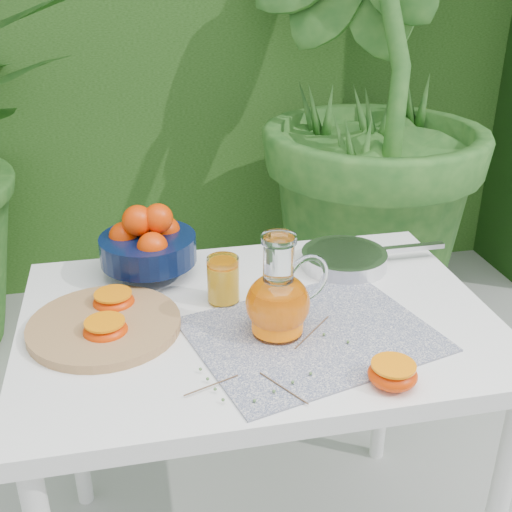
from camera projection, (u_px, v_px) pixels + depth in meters
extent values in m
imported|color=#20551D|center=(360.00, 89.00, 2.42)|extent=(2.51, 2.51, 1.95)
cube|color=white|center=(258.00, 323.00, 1.38)|extent=(1.00, 0.70, 0.04)
cylinder|color=white|center=(71.00, 402.00, 1.72)|extent=(0.04, 0.04, 0.71)
cylinder|color=white|center=(386.00, 362.00, 1.89)|extent=(0.04, 0.04, 0.71)
cube|color=#0C1844|center=(312.00, 334.00, 1.30)|extent=(0.54, 0.47, 0.00)
cylinder|color=#A8824C|center=(104.00, 325.00, 1.31)|extent=(0.40, 0.40, 0.02)
cylinder|color=black|center=(150.00, 267.00, 1.53)|extent=(0.09, 0.09, 0.04)
cylinder|color=black|center=(148.00, 249.00, 1.51)|extent=(0.26, 0.26, 0.06)
sphere|color=#EF2D02|center=(124.00, 237.00, 1.51)|extent=(0.08, 0.08, 0.07)
sphere|color=#EF2D02|center=(165.00, 231.00, 1.54)|extent=(0.08, 0.08, 0.07)
sphere|color=#EF2D02|center=(153.00, 247.00, 1.45)|extent=(0.08, 0.08, 0.07)
sphere|color=#EF2D02|center=(142.00, 229.00, 1.55)|extent=(0.08, 0.08, 0.07)
sphere|color=#EF2D02|center=(138.00, 221.00, 1.48)|extent=(0.08, 0.08, 0.07)
sphere|color=#EF2D02|center=(158.00, 218.00, 1.48)|extent=(0.08, 0.08, 0.07)
cylinder|color=white|center=(277.00, 330.00, 1.30)|extent=(0.13, 0.13, 0.01)
ellipsoid|color=white|center=(278.00, 303.00, 1.27)|extent=(0.16, 0.16, 0.12)
cylinder|color=white|center=(279.00, 260.00, 1.23)|extent=(0.08, 0.08, 0.08)
cylinder|color=white|center=(279.00, 239.00, 1.21)|extent=(0.09, 0.09, 0.01)
torus|color=white|center=(307.00, 278.00, 1.29)|extent=(0.10, 0.04, 0.10)
cylinder|color=orange|center=(278.00, 309.00, 1.28)|extent=(0.13, 0.13, 0.09)
cylinder|color=white|center=(223.00, 279.00, 1.40)|extent=(0.09, 0.09, 0.10)
cylinder|color=gold|center=(223.00, 283.00, 1.40)|extent=(0.08, 0.08, 0.08)
cylinder|color=orange|center=(223.00, 265.00, 1.38)|extent=(0.07, 0.07, 0.00)
cylinder|color=silver|center=(344.00, 259.00, 1.57)|extent=(0.21, 0.21, 0.04)
cylinder|color=silver|center=(344.00, 254.00, 1.56)|extent=(0.19, 0.19, 0.01)
cube|color=silver|center=(414.00, 247.00, 1.60)|extent=(0.16, 0.02, 0.01)
ellipsoid|color=#EF2D02|center=(106.00, 331.00, 1.28)|extent=(0.11, 0.11, 0.04)
cylinder|color=orange|center=(105.00, 322.00, 1.27)|extent=(0.10, 0.10, 0.00)
ellipsoid|color=#EF2D02|center=(114.00, 302.00, 1.38)|extent=(0.11, 0.11, 0.04)
cylinder|color=orange|center=(113.00, 294.00, 1.37)|extent=(0.10, 0.10, 0.00)
ellipsoid|color=#EF2D02|center=(393.00, 375.00, 1.15)|extent=(0.11, 0.11, 0.04)
cylinder|color=orange|center=(394.00, 365.00, 1.14)|extent=(0.10, 0.10, 0.00)
cylinder|color=brown|center=(283.00, 388.00, 1.13)|extent=(0.06, 0.11, 0.00)
sphere|color=#4A6E39|center=(254.00, 401.00, 1.10)|extent=(0.01, 0.01, 0.01)
sphere|color=#4A6E39|center=(274.00, 391.00, 1.12)|extent=(0.01, 0.01, 0.01)
sphere|color=#4A6E39|center=(293.00, 382.00, 1.15)|extent=(0.01, 0.01, 0.01)
sphere|color=#4A6E39|center=(311.00, 373.00, 1.17)|extent=(0.01, 0.01, 0.01)
cylinder|color=brown|center=(312.00, 332.00, 1.30)|extent=(0.10, 0.10, 0.00)
sphere|color=#4A6E39|center=(279.00, 320.00, 1.33)|extent=(0.01, 0.01, 0.01)
sphere|color=#4A6E39|center=(301.00, 327.00, 1.31)|extent=(0.01, 0.01, 0.01)
sphere|color=#4A6E39|center=(324.00, 334.00, 1.29)|extent=(0.01, 0.01, 0.01)
sphere|color=#4A6E39|center=(348.00, 342.00, 1.26)|extent=(0.01, 0.01, 0.01)
cylinder|color=brown|center=(211.00, 385.00, 1.14)|extent=(0.10, 0.04, 0.00)
sphere|color=#4A6E39|center=(223.00, 400.00, 1.10)|extent=(0.01, 0.01, 0.01)
sphere|color=#4A6E39|center=(215.00, 389.00, 1.13)|extent=(0.01, 0.01, 0.01)
sphere|color=#4A6E39|center=(208.00, 379.00, 1.15)|extent=(0.01, 0.01, 0.01)
sphere|color=#4A6E39|center=(200.00, 369.00, 1.18)|extent=(0.01, 0.01, 0.01)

